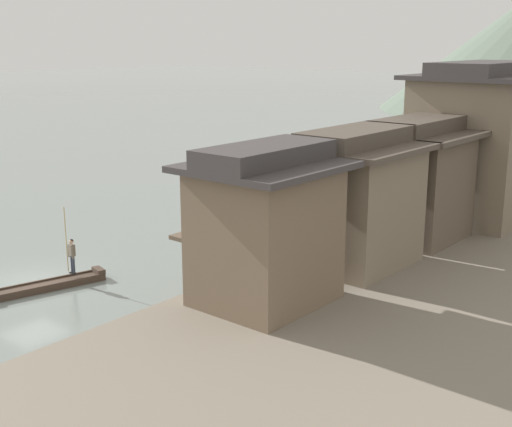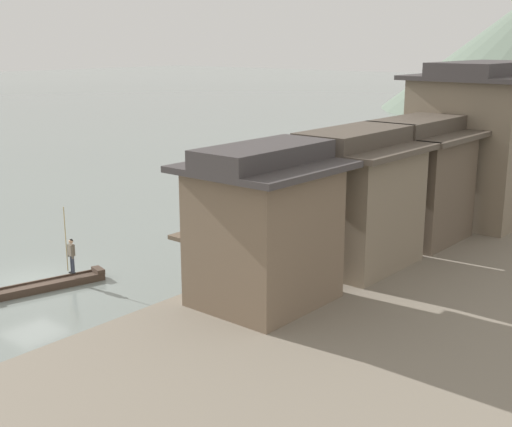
{
  "view_description": "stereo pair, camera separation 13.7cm",
  "coord_description": "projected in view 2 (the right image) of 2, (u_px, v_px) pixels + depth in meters",
  "views": [
    {
      "loc": [
        26.66,
        -15.92,
        10.69
      ],
      "look_at": [
        3.21,
        12.13,
        1.4
      ],
      "focal_mm": 47.94,
      "sensor_mm": 36.0,
      "label": 1
    },
    {
      "loc": [
        26.76,
        -15.83,
        10.69
      ],
      "look_at": [
        3.21,
        12.13,
        1.4
      ],
      "focal_mm": 47.94,
      "sensor_mm": 36.0,
      "label": 2
    }
  ],
  "objects": [
    {
      "name": "mooring_post_dock_mid",
      "position": [
        363.0,
        220.0,
        36.84
      ],
      "size": [
        0.2,
        0.2,
        0.97
      ],
      "primitive_type": "cylinder",
      "color": "#473828",
      "rests_on": "riverbank_right"
    },
    {
      "name": "boatman_person",
      "position": [
        71.0,
        252.0,
        30.6
      ],
      "size": [
        0.57,
        0.3,
        3.04
      ],
      "color": "black",
      "rests_on": "boat_foreground_poled"
    },
    {
      "name": "ground_plane",
      "position": [
        31.0,
        282.0,
        31.08
      ],
      "size": [
        400.0,
        400.0,
        0.0
      ],
      "primitive_type": "plane",
      "color": "gray"
    },
    {
      "name": "mooring_post_dock_near",
      "position": [
        224.0,
        271.0,
        28.64
      ],
      "size": [
        0.2,
        0.2,
        0.92
      ],
      "primitive_type": "cylinder",
      "color": "#473828",
      "rests_on": "riverbank_right"
    },
    {
      "name": "boat_moored_third",
      "position": [
        371.0,
        212.0,
        42.94
      ],
      "size": [
        1.42,
        5.77,
        0.73
      ],
      "color": "#232326",
      "rests_on": "ground"
    },
    {
      "name": "house_waterfront_nearest",
      "position": [
        264.0,
        226.0,
        25.92
      ],
      "size": [
        5.32,
        5.69,
        6.14
      ],
      "color": "#75604C",
      "rests_on": "riverbank_right"
    },
    {
      "name": "house_waterfront_narrow",
      "position": [
        478.0,
        143.0,
        38.35
      ],
      "size": [
        7.05,
        7.67,
        8.74
      ],
      "color": "#7F705B",
      "rests_on": "riverbank_right"
    },
    {
      "name": "house_waterfront_tall",
      "position": [
        414.0,
        180.0,
        34.51
      ],
      "size": [
        5.67,
        5.6,
        6.14
      ],
      "color": "brown",
      "rests_on": "riverbank_right"
    },
    {
      "name": "boat_moored_far",
      "position": [
        495.0,
        167.0,
        57.9
      ],
      "size": [
        1.57,
        5.86,
        0.73
      ],
      "color": "#33281E",
      "rests_on": "ground"
    },
    {
      "name": "boat_foreground_poled",
      "position": [
        46.0,
        286.0,
        30.21
      ],
      "size": [
        2.15,
        5.31,
        0.49
      ],
      "color": "#423328",
      "rests_on": "ground"
    },
    {
      "name": "mooring_post_dock_far",
      "position": [
        430.0,
        196.0,
        42.74
      ],
      "size": [
        0.2,
        0.2,
        0.77
      ],
      "primitive_type": "cylinder",
      "color": "#473828",
      "rests_on": "riverbank_right"
    },
    {
      "name": "boat_moored_second",
      "position": [
        311.0,
        237.0,
        37.86
      ],
      "size": [
        1.1,
        4.64,
        0.36
      ],
      "color": "brown",
      "rests_on": "ground"
    },
    {
      "name": "house_waterfront_second",
      "position": [
        354.0,
        199.0,
        30.43
      ],
      "size": [
        5.56,
        6.08,
        6.14
      ],
      "color": "#7F705B",
      "rests_on": "riverbank_right"
    }
  ]
}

